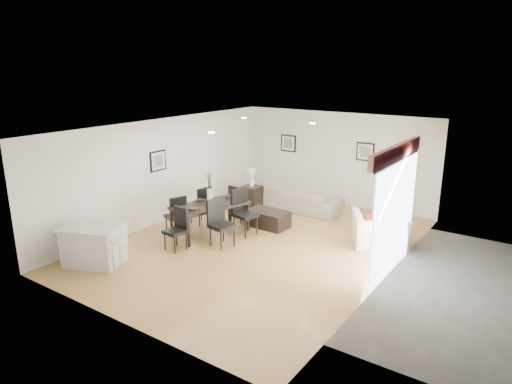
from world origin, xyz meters
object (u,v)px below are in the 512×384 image
Objects in this scene: sofa at (302,199)px; dining_chair_head at (178,226)px; dining_table at (210,207)px; dining_chair_wnear at (177,213)px; side_table at (252,198)px; dining_chair_wfar at (202,203)px; kitchen_island at (94,244)px; dining_chair_efar at (243,209)px; dining_chair_enear at (219,220)px; armchair at (380,231)px; coffee_table at (268,219)px; bar_stool at (120,244)px; dining_chair_foot at (238,202)px.

dining_chair_head reaches higher than sofa.
dining_table is (-0.94, -2.90, 0.36)m from sofa.
dining_chair_wnear is 1.46× the size of side_table.
dining_chair_wfar is 3.13m from kitchen_island.
dining_chair_efar reaches higher than dining_table.
dining_chair_enear reaches higher than dining_table.
dining_chair_efar is at bearing 42.85° from kitchen_island.
dining_chair_wfar is at bearing -15.31° from armchair.
dining_chair_head is 1.44× the size of side_table.
dining_chair_head is at bearing 65.32° from dining_chair_wnear.
dining_chair_wnear is 2.31m from coffee_table.
bar_stool is at bearing 20.28° from dining_chair_wfar.
coffee_table is (0.24, 0.76, -0.42)m from dining_chair_efar.
coffee_table is at bearing 87.52° from sofa.
dining_chair_wnear is 0.86× the size of dining_chair_efar.
coffee_table is 0.73× the size of kitchen_island.
armchair reaches higher than sofa.
dining_chair_wfar is at bearing -150.40° from coffee_table.
dining_chair_foot is at bearing 55.01° from dining_chair_efar.
dining_chair_wfar reaches higher than dining_chair_wnear.
kitchen_island is at bearing -96.34° from side_table.
sofa is at bearing 156.82° from dining_chair_wfar.
dining_chair_efar reaches higher than dining_chair_head.
coffee_table is at bearing -23.23° from armchair.
dining_chair_head is (0.01, -1.13, -0.15)m from dining_table.
dining_chair_efar is (1.28, 0.96, 0.08)m from dining_chair_wnear.
dining_chair_foot is 1.46× the size of side_table.
armchair reaches higher than side_table.
kitchen_island is (-0.55, -4.90, 0.09)m from side_table.
bar_stool is at bearing 79.84° from sofa.
dining_table is 2.02× the size of dining_chair_wfar.
sofa is 5.68m from bar_stool.
dining_chair_efar is 1.07× the size of coffee_table.
bar_stool is (-0.05, -3.81, 0.06)m from dining_chair_foot.
dining_chair_head is at bearing 32.09° from dining_chair_wfar.
dining_chair_wfar is at bearing -160.44° from dining_chair_wnear.
dining_chair_wnear is 2.21m from kitchen_island.
dining_chair_wfar is 1.02× the size of dining_chair_foot.
dining_chair_efar is (-0.00, 0.91, 0.02)m from dining_chair_enear.
sofa is at bearing 89.63° from coffee_table.
armchair is at bearing 113.87° from dining_chair_wfar.
side_table is (-1.27, -0.68, 0.01)m from sofa.
armchair is (2.76, -1.35, 0.07)m from sofa.
dining_chair_efar is 2.02m from side_table.
dining_chair_wfar reaches higher than armchair.
dining_chair_wfar is at bearing 117.76° from dining_chair_head.
coffee_table is at bearing -168.58° from dining_chair_foot.
dining_chair_enear is at bearing 72.94° from bar_stool.
dining_chair_head is at bearing 6.38° from armchair.
side_table is at bearing -39.13° from armchair.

